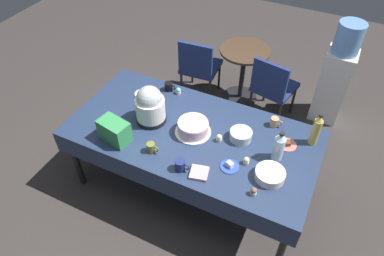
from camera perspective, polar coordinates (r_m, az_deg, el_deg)
The scene contains 26 objects.
ground at distance 3.66m, azimuth 0.00°, elevation -9.02°, with size 9.00×9.00×0.00m, color #383330.
potluck_table at distance 3.13m, azimuth 0.00°, elevation -1.47°, with size 2.20×1.10×0.75m.
frosted_layer_cake at distance 3.05m, azimuth 0.16°, elevation 0.06°, with size 0.32×0.32×0.12m.
slow_cooker at distance 3.11m, azimuth -6.84°, elevation 3.65°, with size 0.28×0.28×0.37m.
glass_salad_bowl at distance 3.03m, azimuth 7.94°, elevation -1.15°, with size 0.19×0.19×0.08m, color #B2C6BC.
ceramic_snack_bowl at distance 2.79m, azimuth 12.55°, elevation -7.42°, with size 0.23×0.23×0.08m, color silver.
dessert_plate_white at distance 3.52m, azimuth -8.18°, elevation 5.63°, with size 0.14×0.14×0.05m.
dessert_plate_cobalt at distance 2.83m, azimuth 6.15°, elevation -6.14°, with size 0.15×0.15×0.05m.
dessert_plate_coral at distance 3.08m, azimuth 15.21°, elevation -2.57°, with size 0.16×0.16×0.04m.
cupcake_vanilla at distance 3.38m, azimuth -6.08°, elevation 4.38°, with size 0.05×0.05×0.07m.
cupcake_berry at distance 2.86m, azimuth 8.82°, elevation -5.28°, with size 0.05×0.05×0.07m.
cupcake_rose at distance 2.68m, azimuth 9.99°, elevation -10.12°, with size 0.05×0.05×0.07m.
cupcake_lemon at distance 3.00m, azimuth 4.43°, elevation -1.63°, with size 0.05×0.05×0.07m.
cupcake_cocoa at distance 3.48m, azimuth -2.23°, elevation 6.04°, with size 0.05×0.05×0.07m.
soda_bottle_water at distance 2.87m, azimuth 13.94°, elevation -2.96°, with size 0.09×0.09×0.29m.
soda_bottle_ginger_ale at distance 3.07m, azimuth 19.52°, elevation -0.32°, with size 0.07×0.07×0.32m.
coffee_mug_black at distance 3.52m, azimuth -3.78°, elevation 6.75°, with size 0.12×0.08×0.08m.
coffee_mug_tan at distance 3.21m, azimuth 13.31°, elevation 0.98°, with size 0.11×0.07×0.08m.
coffee_mug_olive at distance 2.92m, azimuth -6.63°, elevation -3.19°, with size 0.11×0.07×0.09m.
coffee_mug_navy at distance 2.77m, azimuth -1.89°, elevation -6.06°, with size 0.13×0.08×0.10m.
soda_carton at distance 3.03m, azimuth -12.50°, elevation -0.46°, with size 0.26×0.16×0.20m, color #338C4C.
paper_napkin_stack at distance 2.77m, azimuth 1.18°, elevation -7.31°, with size 0.14×0.14×0.02m, color pink.
maroon_chair_left at distance 4.36m, azimuth 1.13°, elevation 10.16°, with size 0.47×0.47×0.85m.
maroon_chair_right at distance 4.13m, azimuth 12.97°, elevation 6.77°, with size 0.52×0.52×0.85m.
round_cafe_table at distance 4.39m, azimuth 8.35°, elevation 10.04°, with size 0.60×0.60×0.72m.
water_cooler at distance 4.32m, azimuth 22.29°, elevation 7.80°, with size 0.32×0.32×1.24m.
Camera 1 is at (0.96, -1.97, 2.93)m, focal length 32.81 mm.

